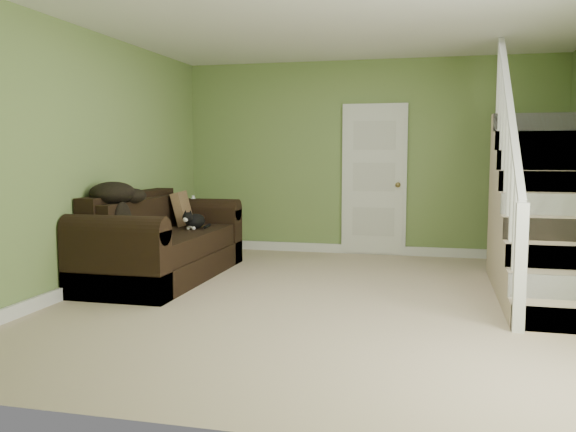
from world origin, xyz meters
The scene contains 15 objects.
floor centered at (0.00, 0.00, 0.00)m, with size 5.00×5.50×0.01m, color #C2AA8C.
ceiling centered at (0.00, 0.00, 2.60)m, with size 5.00×5.50×0.01m, color white.
wall_back centered at (0.00, 2.75, 1.30)m, with size 5.00×0.04×2.60m, color #738F4D.
wall_front centered at (0.00, -2.75, 1.30)m, with size 5.00×0.04×2.60m, color #738F4D.
wall_left centered at (-2.50, 0.00, 1.30)m, with size 0.04×5.50×2.60m, color #738F4D.
baseboard_back centered at (0.00, 2.72, 0.06)m, with size 5.00×0.04×0.12m, color white.
baseboard_left centered at (-2.47, 0.00, 0.06)m, with size 0.04×5.50×0.12m, color white.
door centered at (0.10, 2.71, 1.01)m, with size 0.86×0.12×2.02m.
staircase centered at (1.99, 0.97, 0.64)m, with size 1.00×2.51×2.82m.
sofa centered at (-2.02, 0.60, 0.36)m, with size 1.02×2.36×0.93m.
side_table centered at (-2.13, 1.67, 0.31)m, with size 0.57×0.57×0.84m.
cat centered at (-1.76, 0.96, 0.60)m, with size 0.23×0.48×0.23m.
banana centered at (-1.90, 0.32, 0.53)m, with size 0.06×0.20×0.06m, color gold.
throw_pillow centered at (-2.03, 1.25, 0.71)m, with size 0.10×0.40×0.40m, color #4B311E.
throw_blanket centered at (-2.28, 0.08, 0.97)m, with size 0.42×0.55×0.23m, color black.
Camera 1 is at (0.91, -5.49, 1.38)m, focal length 38.00 mm.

